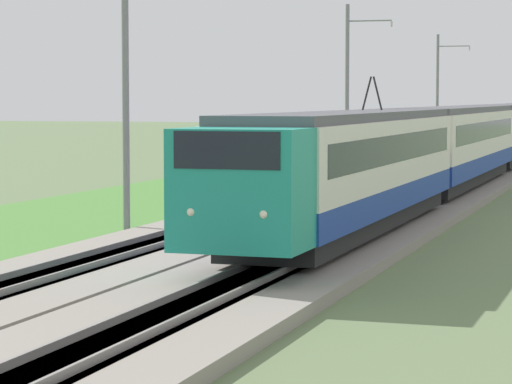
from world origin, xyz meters
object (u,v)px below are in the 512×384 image
catenary_mast_mid (127,87)px  catenary_mast_distant (438,93)px  passenger_train (486,135)px  catenary_mast_far (348,89)px

catenary_mast_mid → catenary_mast_distant: (57.80, 0.00, 0.04)m
catenary_mast_mid → catenary_mast_distant: bearing=0.0°
passenger_train → catenary_mast_distant: bearing=-165.1°
catenary_mast_distant → passenger_train: bearing=-165.1°
passenger_train → catenary_mast_mid: 32.01m
passenger_train → catenary_mast_distant: size_ratio=9.12×
passenger_train → catenary_mast_mid: catenary_mast_mid is taller
catenary_mast_mid → catenary_mast_distant: size_ratio=0.99×
catenary_mast_mid → catenary_mast_far: catenary_mast_far is taller
passenger_train → catenary_mast_distant: (26.67, 7.08, 2.37)m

